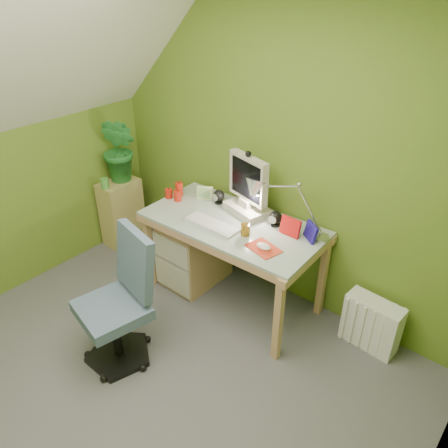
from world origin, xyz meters
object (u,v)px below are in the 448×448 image
Objects in this scene: desk_lamp at (301,197)px; potted_plant at (120,150)px; monitor at (248,183)px; side_ledge at (122,212)px; desk at (232,261)px; radiator at (371,324)px; task_chair at (112,309)px.

potted_plant is (-1.76, -0.14, -0.06)m from desk_lamp.
side_ledge is at bearing -157.56° from monitor.
monitor reaches higher than desk.
monitor is 1.50m from side_ledge.
side_ledge is at bearing -170.39° from radiator.
desk is at bearing -75.75° from monitor.
potted_plant is (-1.31, 0.04, 0.58)m from desk.
radiator is at bearing 55.91° from task_chair.
desk_lamp is 1.47× the size of radiator.
desk is 2.70× the size of monitor.
task_chair reaches higher than radiator.
side_ledge is 0.74× the size of task_chair.
side_ledge is (-1.34, -0.19, -0.65)m from monitor.
desk_lamp reaches higher than task_chair.
potted_plant is 2.51m from radiator.
monitor is at bearing 6.21° from potted_plant.
potted_plant reaches higher than task_chair.
side_ledge is 1.50m from task_chair.
desk_lamp is 1.93m from side_ledge.
desk is at bearing -1.62° from potted_plant.
desk_lamp is at bearing 4.63° from potted_plant.
task_chair is at bearing -85.57° from monitor.
side_ledge is 0.62m from potted_plant.
desk is 1.34m from side_ledge.
task_chair reaches higher than side_ledge.
desk_lamp reaches higher than desk.
side_ledge is 2.43m from radiator.
desk_lamp is 0.89× the size of side_ledge.
radiator is (1.27, 1.22, -0.24)m from task_chair.
desk_lamp reaches higher than side_ledge.
potted_plant is at bearing 62.27° from side_ledge.
desk reaches higher than side_ledge.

